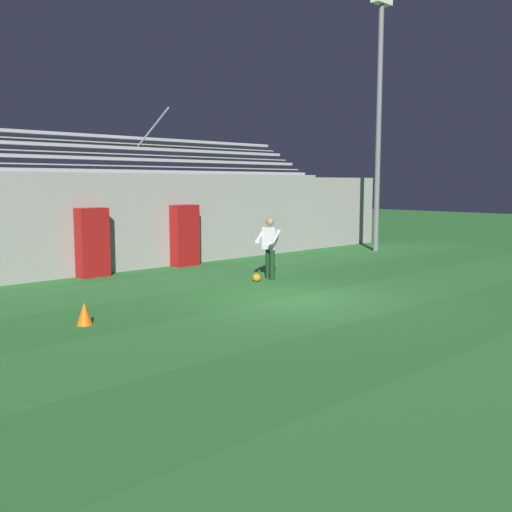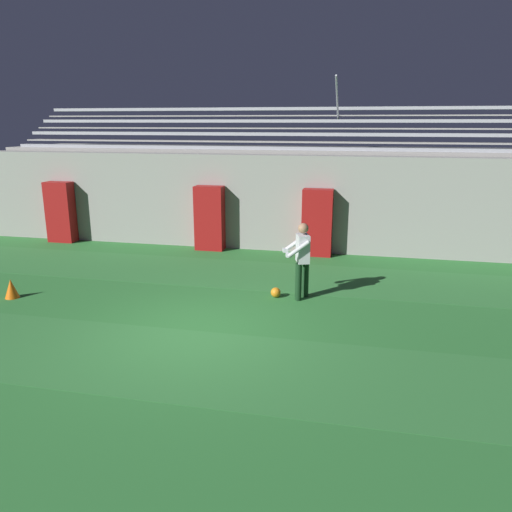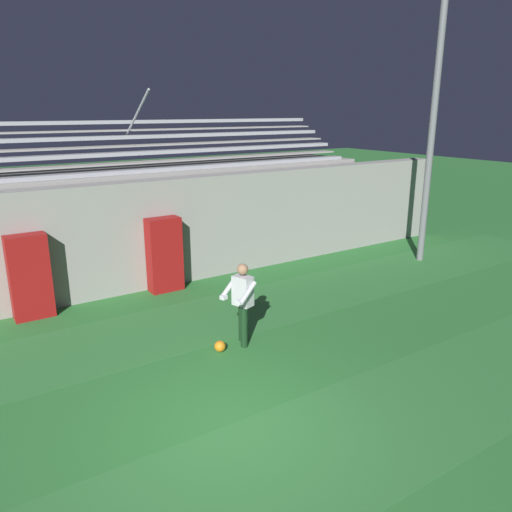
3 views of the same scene
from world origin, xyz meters
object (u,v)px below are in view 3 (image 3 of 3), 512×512
object	(u,v)px
padding_pillar_gate_left	(30,277)
soccer_ball	(220,346)
floodlight_pole	(439,59)
goalkeeper	(242,299)
padding_pillar_gate_right	(164,255)

from	to	relation	value
padding_pillar_gate_left	soccer_ball	bearing A→B (deg)	-54.63
floodlight_pole	soccer_ball	bearing A→B (deg)	-166.75
goalkeeper	soccer_ball	bearing A→B (deg)	-174.62
padding_pillar_gate_right	soccer_ball	size ratio (longest dim) A/B	8.67
padding_pillar_gate_right	goalkeeper	bearing A→B (deg)	-89.55
padding_pillar_gate_left	soccer_ball	size ratio (longest dim) A/B	8.67
soccer_ball	padding_pillar_gate_right	bearing A→B (deg)	82.14
padding_pillar_gate_right	floodlight_pole	bearing A→B (deg)	-13.35
padding_pillar_gate_left	floodlight_pole	size ratio (longest dim) A/B	0.20
padding_pillar_gate_right	floodlight_pole	distance (m)	9.32
padding_pillar_gate_left	floodlight_pole	xyz separation A→B (m)	(10.90, -1.83, 4.91)
padding_pillar_gate_left	goalkeeper	world-z (taller)	padding_pillar_gate_left
floodlight_pole	soccer_ball	world-z (taller)	floodlight_pole
padding_pillar_gate_right	floodlight_pole	size ratio (longest dim) A/B	0.20
padding_pillar_gate_right	floodlight_pole	xyz separation A→B (m)	(7.71, -1.83, 4.91)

